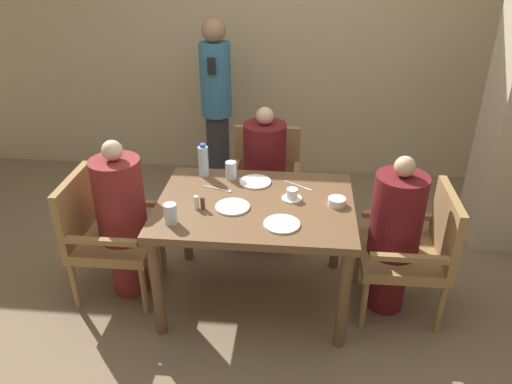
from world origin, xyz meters
name	(u,v)px	position (x,y,z in m)	size (l,w,h in m)	color
ground_plane	(255,296)	(0.00, 0.00, 0.00)	(16.00, 16.00, 0.00)	#7A664C
wall_back	(277,32)	(0.00, 2.07, 1.40)	(8.00, 0.06, 2.80)	tan
dining_table	(255,216)	(0.00, 0.00, 0.65)	(1.23, 0.92, 0.75)	brown
chair_left_side	(104,231)	(-1.02, 0.00, 0.47)	(0.53, 0.53, 0.86)	olive
diner_in_left_chair	(122,218)	(-0.88, 0.00, 0.58)	(0.32, 0.32, 1.13)	maroon
chair_far_side	(266,179)	(0.00, 0.86, 0.47)	(0.53, 0.53, 0.86)	olive
diner_in_far_chair	(264,176)	(0.00, 0.72, 0.58)	(0.32, 0.32, 1.12)	#5B1419
chair_right_side	(415,247)	(1.02, 0.00, 0.47)	(0.53, 0.53, 0.86)	olive
diner_in_right_chair	(394,234)	(0.88, 0.00, 0.56)	(0.32, 0.32, 1.10)	#5B1419
standing_host	(217,103)	(-0.50, 1.57, 0.86)	(0.27, 0.31, 1.61)	#2D2D33
plate_main_left	(233,207)	(-0.13, -0.08, 0.75)	(0.21, 0.21, 0.01)	white
plate_main_right	(282,224)	(0.18, -0.25, 0.75)	(0.21, 0.21, 0.01)	white
plate_dessert_center	(255,182)	(-0.03, 0.27, 0.75)	(0.21, 0.21, 0.01)	white
teacup_with_saucer	(292,195)	(0.23, 0.07, 0.77)	(0.13, 0.13, 0.07)	white
bowl_small	(337,202)	(0.50, 0.02, 0.77)	(0.11, 0.11, 0.05)	white
water_bottle	(203,161)	(-0.39, 0.35, 0.85)	(0.07, 0.07, 0.23)	silver
glass_tall_near	(231,170)	(-0.20, 0.32, 0.81)	(0.08, 0.08, 0.12)	silver
glass_tall_mid	(170,214)	(-0.46, -0.29, 0.81)	(0.08, 0.08, 0.12)	silver
salt_shaker	(196,202)	(-0.35, -0.11, 0.79)	(0.03, 0.03, 0.09)	white
pepper_shaker	(203,203)	(-0.31, -0.11, 0.79)	(0.03, 0.03, 0.08)	#4C3D2D
fork_beside_plate	(220,189)	(-0.25, 0.15, 0.75)	(0.20, 0.08, 0.00)	silver
knife_beside_plate	(299,186)	(0.27, 0.24, 0.75)	(0.19, 0.13, 0.00)	silver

